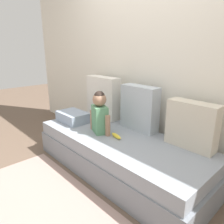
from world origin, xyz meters
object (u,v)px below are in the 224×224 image
object	(u,v)px
couch	(119,153)
throw_pillow_right	(192,125)
throw_pillow_center	(139,108)
folded_blanket	(73,117)
banana	(116,136)
toddler	(100,113)
throw_pillow_left	(103,97)

from	to	relation	value
couch	throw_pillow_right	bearing A→B (deg)	26.67
throw_pillow_center	folded_blanket	xyz separation A→B (m)	(-0.75, -0.43, -0.19)
throw_pillow_center	banana	size ratio (longest dim) A/B	3.02
throw_pillow_center	folded_blanket	bearing A→B (deg)	-150.41
throw_pillow_right	throw_pillow_center	bearing A→B (deg)	180.00
toddler	folded_blanket	world-z (taller)	toddler
banana	couch	bearing A→B (deg)	89.05
couch	throw_pillow_right	world-z (taller)	throw_pillow_right
toddler	folded_blanket	size ratio (longest dim) A/B	1.19
throw_pillow_left	couch	bearing A→B (deg)	-26.67
couch	throw_pillow_right	distance (m)	0.83
throw_pillow_right	banana	bearing A→B (deg)	-149.96
throw_pillow_center	folded_blanket	world-z (taller)	throw_pillow_center
couch	folded_blanket	xyz separation A→B (m)	(-0.75, -0.11, 0.27)
throw_pillow_center	toddler	world-z (taller)	throw_pillow_center
folded_blanket	toddler	bearing A→B (deg)	3.33
throw_pillow_left	banana	xyz separation A→B (m)	(0.64, -0.37, -0.26)
throw_pillow_center	banana	distance (m)	0.44
throw_pillow_right	toddler	distance (m)	0.96
couch	throw_pillow_right	size ratio (longest dim) A/B	4.38
throw_pillow_center	folded_blanket	size ratio (longest dim) A/B	1.28
couch	throw_pillow_center	world-z (taller)	throw_pillow_center
throw_pillow_left	toddler	distance (m)	0.56
couch	banana	bearing A→B (deg)	-90.95
banana	throw_pillow_left	bearing A→B (deg)	149.90
couch	banana	distance (m)	0.23
banana	folded_blanket	distance (m)	0.75
throw_pillow_center	throw_pillow_left	bearing A→B (deg)	180.00
toddler	banana	distance (m)	0.32
throw_pillow_right	toddler	size ratio (longest dim) A/B	0.99
throw_pillow_center	couch	bearing A→B (deg)	-90.00
throw_pillow_left	throw_pillow_right	distance (m)	1.28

